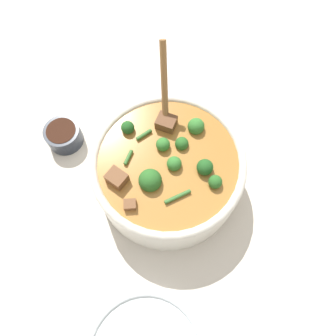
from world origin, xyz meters
name	(u,v)px	position (x,y,z in m)	size (l,w,h in m)	color
ground_plane	(168,181)	(0.00, 0.00, 0.00)	(4.00, 4.00, 0.00)	silver
stew_bowl	(168,169)	(0.00, 0.00, 0.06)	(0.29, 0.29, 0.24)	white
condiment_bowl	(63,135)	(-0.06, 0.24, 0.02)	(0.08, 0.08, 0.04)	#232833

